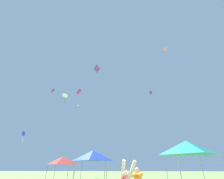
# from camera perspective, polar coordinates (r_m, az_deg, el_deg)

# --- Properties ---
(canopy_tent_blue) EXTENTS (2.99, 2.99, 3.20)m
(canopy_tent_blue) POSITION_cam_1_polar(r_m,az_deg,el_deg) (16.05, -7.65, -24.65)
(canopy_tent_blue) COLOR #9E9EA3
(canopy_tent_blue) RESTS_ON ground
(canopy_tent_red) EXTENTS (2.63, 2.63, 2.82)m
(canopy_tent_red) POSITION_cam_1_polar(r_m,az_deg,el_deg) (20.07, -19.10, -25.13)
(canopy_tent_red) COLOR #9E9EA3
(canopy_tent_red) RESTS_ON ground
(canopy_tent_teal) EXTENTS (3.46, 3.46, 3.71)m
(canopy_tent_teal) POSITION_cam_1_polar(r_m,az_deg,el_deg) (14.36, 27.80, -19.79)
(canopy_tent_teal) COLOR #9E9EA3
(canopy_tent_teal) RESTS_ON ground
(kite_red_box) EXTENTS (0.70, 0.70, 2.04)m
(kite_red_box) POSITION_cam_1_polar(r_m,az_deg,el_deg) (33.89, -22.53, -0.46)
(kite_red_box) COLOR red
(kite_cyan_delta) EXTENTS (1.08, 1.04, 0.58)m
(kite_cyan_delta) POSITION_cam_1_polar(r_m,az_deg,el_deg) (33.84, 16.63, 3.18)
(kite_cyan_delta) COLOR #2DB7CC
(kite_blue_box) EXTENTS (0.76, 0.57, 1.79)m
(kite_blue_box) POSITION_cam_1_polar(r_m,az_deg,el_deg) (28.56, -31.78, -14.90)
(kite_blue_box) COLOR blue
(kite_orange_delta) EXTENTS (1.43, 1.42, 2.01)m
(kite_orange_delta) POSITION_cam_1_polar(r_m,az_deg,el_deg) (38.72, -13.15, -6.19)
(kite_orange_delta) COLOR orange
(kite_purple_diamond) EXTENTS (1.05, 1.14, 1.14)m
(kite_purple_diamond) POSITION_cam_1_polar(r_m,az_deg,el_deg) (32.79, -6.03, 8.19)
(kite_purple_diamond) COLOR purple
(kite_white_delta) EXTENTS (1.90, 1.88, 2.75)m
(kite_white_delta) POSITION_cam_1_polar(r_m,az_deg,el_deg) (37.43, -18.18, -2.29)
(kite_white_delta) COLOR white
(kite_purple_delta) EXTENTS (1.09, 0.93, 2.00)m
(kite_purple_delta) POSITION_cam_1_polar(r_m,az_deg,el_deg) (39.70, 15.18, -1.27)
(kite_purple_delta) COLOR purple
(kite_pink_delta) EXTENTS (1.21, 1.14, 0.75)m
(kite_pink_delta) POSITION_cam_1_polar(r_m,az_deg,el_deg) (34.33, 20.47, 14.82)
(kite_pink_delta) COLOR pink
(kite_magenta_box) EXTENTS (1.33, 1.05, 1.17)m
(kite_magenta_box) POSITION_cam_1_polar(r_m,az_deg,el_deg) (32.28, -12.94, -0.81)
(kite_magenta_box) COLOR #D6389E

